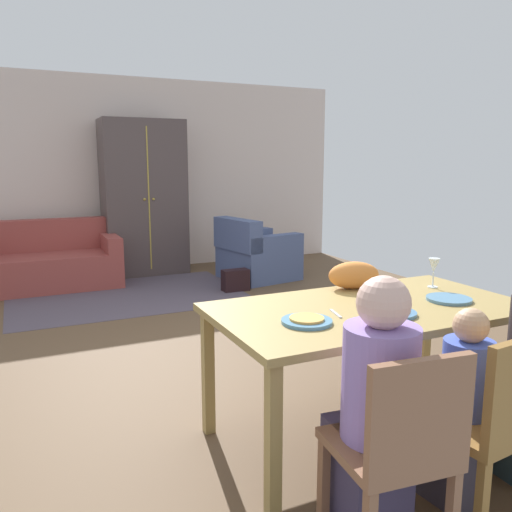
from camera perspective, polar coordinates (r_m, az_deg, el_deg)
ground_plane at (r=4.77m, az=-5.25°, el=-8.66°), size 6.46×6.43×0.02m
back_wall at (r=7.67m, az=-13.86°, el=8.61°), size 6.46×0.10×2.70m
dining_table at (r=2.93m, az=12.39°, el=-6.75°), size 1.72×0.93×0.76m
plate_near_man at (r=2.56m, az=5.60°, el=-7.17°), size 0.25×0.25×0.02m
pizza_near_man at (r=2.55m, az=5.60°, el=-6.85°), size 0.17×0.17×0.01m
plate_near_child at (r=2.77m, az=14.71°, el=-6.06°), size 0.25×0.25×0.02m
pizza_near_child at (r=2.77m, az=14.73°, el=-5.77°), size 0.17×0.17×0.01m
plate_near_woman at (r=3.14m, az=20.44°, el=-4.46°), size 0.25×0.25×0.02m
wine_glass at (r=3.41m, az=18.96°, el=-1.12°), size 0.07×0.07×0.19m
fork at (r=2.72m, az=8.75°, el=-6.26°), size 0.05×0.15×0.01m
knife at (r=3.08m, az=13.61°, el=-4.51°), size 0.06×0.17×0.01m
dining_chair_man at (r=2.13m, az=15.52°, el=-19.33°), size 0.46×0.46×0.87m
person_man at (r=2.25m, az=12.78°, el=-16.97°), size 0.31×0.41×1.11m
dining_chair_child at (r=2.45m, az=24.60°, el=-15.84°), size 0.46×0.46×0.87m
person_child at (r=2.57m, az=21.35°, el=-15.85°), size 0.22×0.30×0.92m
cat at (r=3.26m, az=10.69°, el=-2.08°), size 0.35×0.24×0.17m
area_rug at (r=6.23m, az=-13.94°, el=-4.25°), size 2.60×1.80×0.01m
couch at (r=6.91m, az=-22.20°, el=-0.76°), size 1.76×0.86×0.82m
armchair at (r=6.87m, az=-0.05°, el=0.09°), size 1.00×0.99×0.82m
armoire at (r=7.33m, az=-12.21°, el=6.26°), size 1.10×0.59×2.10m
handbag at (r=6.27m, az=-2.27°, el=-2.67°), size 0.32×0.16×0.26m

